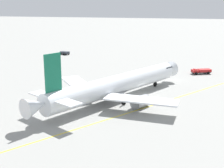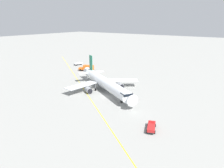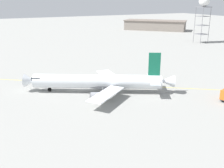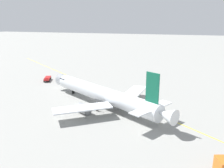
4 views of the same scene
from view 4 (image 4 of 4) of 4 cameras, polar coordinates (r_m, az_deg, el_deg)
ground_plane at (r=65.69m, az=-4.12°, el=-3.57°), size 600.00×600.00×0.00m
airliner_main at (r=59.01m, az=-2.03°, el=-2.77°), size 26.88×37.96×11.32m
ops_pickup_truck at (r=87.37m, az=-15.52°, el=1.28°), size 5.56×3.74×1.41m
taxiway_centreline at (r=64.19m, az=3.27°, el=-4.02°), size 105.27×143.89×0.01m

